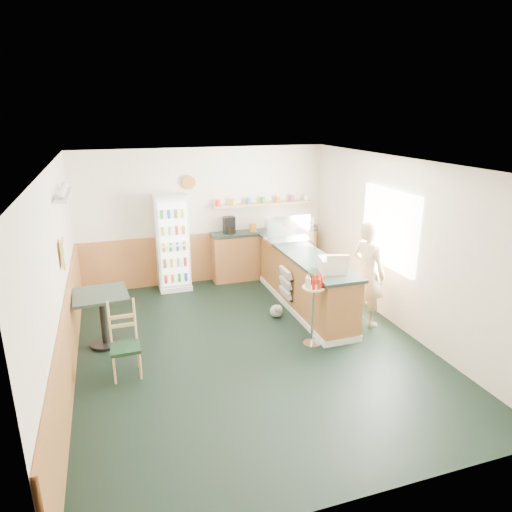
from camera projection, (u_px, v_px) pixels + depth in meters
name	position (u px, v px, depth m)	size (l,w,h in m)	color
ground	(250.00, 346.00, 6.83)	(6.00, 6.00, 0.00)	black
room_envelope	(221.00, 237.00, 6.96)	(5.04, 6.02, 2.72)	silver
service_counter	(304.00, 283.00, 8.07)	(0.68, 3.01, 1.01)	#A96136
back_counter	(264.00, 252.00, 9.56)	(2.24, 0.42, 1.69)	#A96136
drinks_fridge	(172.00, 243.00, 8.82)	(0.61, 0.53, 1.86)	white
display_case	(289.00, 229.00, 8.53)	(0.85, 0.44, 0.48)	silver
cash_register	(332.00, 265.00, 6.96)	(0.37, 0.39, 0.22)	beige
shopkeeper	(368.00, 274.00, 7.32)	(0.58, 0.42, 1.74)	tan
condiment_stand	(313.00, 299.00, 6.67)	(0.35, 0.35, 1.08)	silver
newspaper_rack	(286.00, 284.00, 7.94)	(0.09, 0.46, 0.53)	black
cafe_table	(102.00, 309.00, 6.69)	(0.81, 0.81, 0.84)	black
cafe_chair	(124.00, 336.00, 6.00)	(0.39, 0.39, 1.02)	black
dog_doorstop	(277.00, 311.00, 7.75)	(0.22, 0.28, 0.26)	#969690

